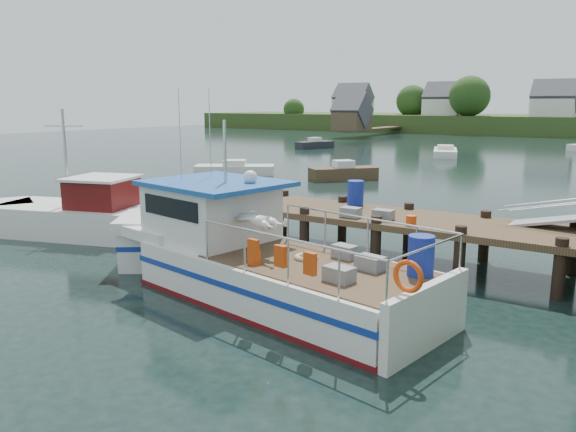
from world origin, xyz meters
The scene contains 8 objects.
ground_plane centered at (0.00, 0.00, 0.00)m, with size 160.00×160.00×0.00m, color black.
dock centered at (6.51, 0.01, 2.24)m, with size 16.60×3.00×4.78m.
lobster_boat centered at (0.05, -5.09, 0.96)m, with size 10.99×4.72×5.29m.
work_boat centered at (-9.04, -3.37, 0.74)m, with size 8.83×4.87×4.67m.
moored_rowboat centered at (-8.09, 15.78, 0.47)m, with size 3.93×4.27×1.26m.
moored_a centered at (-15.74, 14.15, 0.37)m, with size 5.56×4.52×1.00m.
moored_d centered at (-7.86, 35.69, 0.38)m, with size 3.81×6.36×1.02m.
moored_e centered at (-22.69, 36.80, 0.44)m, with size 2.97×4.57×1.20m.
Camera 1 is at (8.73, -16.29, 4.87)m, focal length 35.00 mm.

